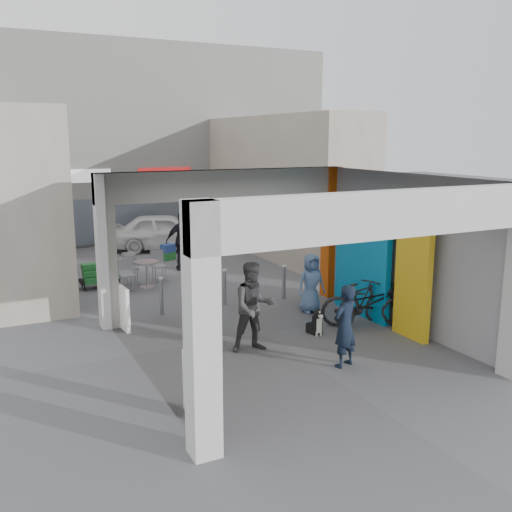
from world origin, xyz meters
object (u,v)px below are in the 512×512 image
bicycle_rear (360,304)px  bicycle_front (367,303)px  border_collie (316,324)px  man_elderly (311,283)px  man_with_dog (345,326)px  man_crates (183,241)px  man_back_turned (254,307)px  produce_stand (99,278)px  cafe_set (140,274)px  white_van (166,232)px

bicycle_rear → bicycle_front: bearing=-142.1°
border_collie → man_elderly: (0.76, 1.47, 0.49)m
man_with_dog → man_crates: man_crates is taller
man_back_turned → produce_stand: bearing=115.1°
man_elderly → man_crates: (-1.31, 5.76, 0.22)m
bicycle_rear → produce_stand: bearing=20.3°
man_back_turned → bicycle_front: (2.98, 0.21, -0.37)m
man_elderly → bicycle_rear: 1.50m
man_crates → bicycle_rear: size_ratio=1.09×
produce_stand → bicycle_front: (4.83, -6.18, 0.27)m
bicycle_front → man_elderly: bearing=47.5°
cafe_set → man_elderly: size_ratio=1.04×
man_back_turned → man_crates: 7.55m
cafe_set → man_crates: 2.34m
border_collie → bicycle_front: 1.37m
border_collie → man_elderly: size_ratio=0.41×
produce_stand → man_crates: bearing=28.4°
produce_stand → bicycle_front: size_ratio=0.51×
man_with_dog → bicycle_rear: man_with_dog is taller
border_collie → bicycle_front: bearing=-15.2°
border_collie → man_with_dog: size_ratio=0.38×
man_crates → white_van: bearing=-86.1°
produce_stand → man_with_dog: size_ratio=0.68×
man_crates → produce_stand: bearing=32.2°
produce_stand → man_with_dog: (3.02, -7.88, 0.51)m
border_collie → man_crates: (-0.55, 7.23, 0.72)m
white_van → man_elderly: bearing=-154.9°
man_elderly → man_crates: bearing=106.9°
man_back_turned → man_crates: bearing=90.6°
border_collie → man_back_turned: bearing=174.6°
white_van → man_crates: bearing=-168.0°
bicycle_rear → white_van: size_ratio=0.42×
man_with_dog → man_back_turned: (-1.17, 1.49, 0.13)m
man_with_dog → man_back_turned: size_ratio=0.86×
bicycle_front → white_van: white_van is taller
man_back_turned → bicycle_rear: bearing=14.8°
produce_stand → bicycle_rear: size_ratio=0.61×
cafe_set → produce_stand: (-1.13, 0.27, -0.05)m
cafe_set → bicycle_rear: size_ratio=0.87×
bicycle_front → white_van: (-1.40, 10.73, 0.16)m
produce_stand → man_back_turned: (1.85, -6.39, 0.64)m
border_collie → man_back_turned: size_ratio=0.33×
man_back_turned → white_van: man_back_turned is taller
man_elderly → man_crates: size_ratio=0.77×
cafe_set → border_collie: (2.36, -5.88, -0.09)m
man_with_dog → man_back_turned: man_back_turned is taller
man_with_dog → white_van: size_ratio=0.38×
border_collie → cafe_set: bearing=98.0°
man_crates → bicycle_rear: bearing=115.8°
man_with_dog → man_elderly: size_ratio=1.08×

